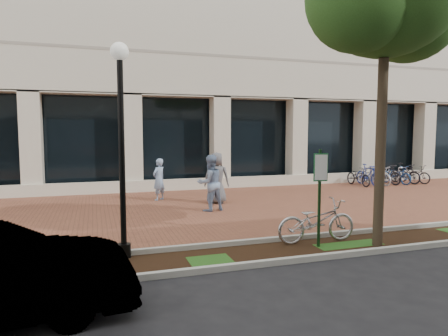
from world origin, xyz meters
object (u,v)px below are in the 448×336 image
object	(u,v)px
lamppost	(121,139)
locked_bicycle	(316,221)
pedestrian_mid	(210,183)
bike_rack_cluster	(387,175)
pedestrian_left	(159,179)
parking_sign	(320,185)
pedestrian_right	(217,178)
bollard	(371,175)

from	to	relation	value
lamppost	locked_bicycle	bearing A→B (deg)	-2.82
pedestrian_mid	bike_rack_cluster	xyz separation A→B (m)	(10.19, 3.73, -0.44)
pedestrian_mid	pedestrian_left	bearing A→B (deg)	-76.96
parking_sign	locked_bicycle	size ratio (longest dim) A/B	1.13
locked_bicycle	bike_rack_cluster	xyz separation A→B (m)	(8.87, 8.13, -0.03)
pedestrian_mid	pedestrian_right	bearing A→B (deg)	-129.14
pedestrian_right	bike_rack_cluster	xyz separation A→B (m)	(9.57, 2.45, -0.45)
pedestrian_right	bike_rack_cluster	world-z (taller)	pedestrian_right
locked_bicycle	pedestrian_right	distance (m)	5.73
pedestrian_left	bollard	size ratio (longest dim) A/B	1.72
lamppost	pedestrian_mid	size ratio (longest dim) A/B	2.35
lamppost	bollard	xyz separation A→B (m)	(12.53, 8.21, -1.98)
bollard	bike_rack_cluster	bearing A→B (deg)	-22.58
pedestrian_right	locked_bicycle	bearing A→B (deg)	114.27
parking_sign	pedestrian_left	distance (m)	7.76
pedestrian_left	pedestrian_right	size ratio (longest dim) A/B	0.85
bollard	bike_rack_cluster	size ratio (longest dim) A/B	0.22
pedestrian_mid	bike_rack_cluster	distance (m)	10.86
pedestrian_mid	pedestrian_right	world-z (taller)	pedestrian_right
pedestrian_mid	bike_rack_cluster	world-z (taller)	pedestrian_mid
parking_sign	bollard	distance (m)	12.14
bike_rack_cluster	pedestrian_right	bearing A→B (deg)	-171.22
pedestrian_right	bollard	world-z (taller)	pedestrian_right
bike_rack_cluster	pedestrian_left	bearing A→B (deg)	-179.82
pedestrian_left	pedestrian_right	distance (m)	2.30
lamppost	pedestrian_mid	distance (m)	5.40
parking_sign	pedestrian_right	distance (m)	6.09
locked_bicycle	bollard	world-z (taller)	locked_bicycle
parking_sign	bike_rack_cluster	distance (m)	12.44
parking_sign	bollard	bearing A→B (deg)	49.93
locked_bicycle	parking_sign	bearing A→B (deg)	159.36
locked_bicycle	pedestrian_left	xyz separation A→B (m)	(-2.59, 6.97, 0.28)
pedestrian_left	bollard	bearing A→B (deg)	149.45
bollard	pedestrian_mid	bearing A→B (deg)	-156.98
parking_sign	pedestrian_left	xyz separation A→B (m)	(-2.43, 7.34, -0.63)
pedestrian_mid	bike_rack_cluster	size ratio (longest dim) A/B	0.44
pedestrian_mid	bollard	size ratio (longest dim) A/B	2.00
parking_sign	pedestrian_left	size ratio (longest dim) A/B	1.39
lamppost	bike_rack_cluster	world-z (taller)	lamppost
lamppost	bollard	size ratio (longest dim) A/B	4.70
bike_rack_cluster	parking_sign	bearing A→B (deg)	-142.32
parking_sign	lamppost	size ratio (longest dim) A/B	0.51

